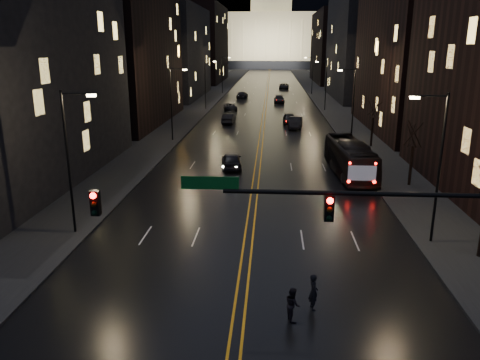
% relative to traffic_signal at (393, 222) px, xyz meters
% --- Properties ---
extents(ground, '(900.00, 900.00, 0.00)m').
position_rel_traffic_signal_xyz_m(ground, '(-5.91, 0.00, -5.10)').
color(ground, black).
rests_on(ground, ground).
extents(road, '(20.00, 320.00, 0.02)m').
position_rel_traffic_signal_xyz_m(road, '(-5.91, 130.00, -5.09)').
color(road, black).
rests_on(road, ground).
extents(sidewalk_left, '(8.00, 320.00, 0.16)m').
position_rel_traffic_signal_xyz_m(sidewalk_left, '(-19.91, 130.00, -5.02)').
color(sidewalk_left, black).
rests_on(sidewalk_left, ground).
extents(sidewalk_right, '(8.00, 320.00, 0.16)m').
position_rel_traffic_signal_xyz_m(sidewalk_right, '(8.09, 130.00, -5.02)').
color(sidewalk_right, black).
rests_on(sidewalk_right, ground).
extents(center_line, '(0.62, 320.00, 0.01)m').
position_rel_traffic_signal_xyz_m(center_line, '(-5.91, 130.00, -5.08)').
color(center_line, orange).
rests_on(center_line, road).
extents(building_left_near, '(12.00, 28.00, 22.00)m').
position_rel_traffic_signal_xyz_m(building_left_near, '(-26.91, 22.00, 5.90)').
color(building_left_near, black).
rests_on(building_left_near, ground).
extents(building_left_mid, '(12.00, 30.00, 28.00)m').
position_rel_traffic_signal_xyz_m(building_left_mid, '(-26.91, 54.00, 8.90)').
color(building_left_mid, black).
rests_on(building_left_mid, ground).
extents(building_left_far, '(12.00, 34.00, 20.00)m').
position_rel_traffic_signal_xyz_m(building_left_far, '(-26.91, 92.00, 4.90)').
color(building_left_far, black).
rests_on(building_left_far, ground).
extents(building_left_dist, '(12.00, 40.00, 24.00)m').
position_rel_traffic_signal_xyz_m(building_left_dist, '(-26.91, 140.00, 6.90)').
color(building_left_dist, black).
rests_on(building_left_dist, ground).
extents(building_right_mid, '(12.00, 34.00, 26.00)m').
position_rel_traffic_signal_xyz_m(building_right_mid, '(15.09, 92.00, 7.90)').
color(building_right_mid, black).
rests_on(building_right_mid, ground).
extents(building_right_dist, '(12.00, 40.00, 22.00)m').
position_rel_traffic_signal_xyz_m(building_right_dist, '(15.09, 140.00, 5.90)').
color(building_right_dist, black).
rests_on(building_right_dist, ground).
extents(capitol, '(90.00, 50.00, 58.50)m').
position_rel_traffic_signal_xyz_m(capitol, '(-5.91, 250.00, 12.05)').
color(capitol, black).
rests_on(capitol, ground).
extents(traffic_signal, '(17.29, 0.45, 7.00)m').
position_rel_traffic_signal_xyz_m(traffic_signal, '(0.00, 0.00, 0.00)').
color(traffic_signal, black).
rests_on(traffic_signal, ground).
extents(streetlamp_right_near, '(2.13, 0.25, 9.00)m').
position_rel_traffic_signal_xyz_m(streetlamp_right_near, '(4.91, 10.00, -0.02)').
color(streetlamp_right_near, black).
rests_on(streetlamp_right_near, ground).
extents(streetlamp_left_near, '(2.13, 0.25, 9.00)m').
position_rel_traffic_signal_xyz_m(streetlamp_left_near, '(-16.72, 10.00, -0.02)').
color(streetlamp_left_near, black).
rests_on(streetlamp_left_near, ground).
extents(streetlamp_right_mid, '(2.13, 0.25, 9.00)m').
position_rel_traffic_signal_xyz_m(streetlamp_right_mid, '(4.91, 40.00, -0.02)').
color(streetlamp_right_mid, black).
rests_on(streetlamp_right_mid, ground).
extents(streetlamp_left_mid, '(2.13, 0.25, 9.00)m').
position_rel_traffic_signal_xyz_m(streetlamp_left_mid, '(-16.72, 40.00, -0.02)').
color(streetlamp_left_mid, black).
rests_on(streetlamp_left_mid, ground).
extents(streetlamp_right_far, '(2.13, 0.25, 9.00)m').
position_rel_traffic_signal_xyz_m(streetlamp_right_far, '(4.91, 70.00, -0.02)').
color(streetlamp_right_far, black).
rests_on(streetlamp_right_far, ground).
extents(streetlamp_left_far, '(2.13, 0.25, 9.00)m').
position_rel_traffic_signal_xyz_m(streetlamp_left_far, '(-16.72, 70.00, -0.02)').
color(streetlamp_left_far, black).
rests_on(streetlamp_left_far, ground).
extents(streetlamp_right_dist, '(2.13, 0.25, 9.00)m').
position_rel_traffic_signal_xyz_m(streetlamp_right_dist, '(4.91, 100.00, -0.02)').
color(streetlamp_right_dist, black).
rests_on(streetlamp_right_dist, ground).
extents(streetlamp_left_dist, '(2.13, 0.25, 9.00)m').
position_rel_traffic_signal_xyz_m(streetlamp_left_dist, '(-16.72, 100.00, -0.02)').
color(streetlamp_left_dist, black).
rests_on(streetlamp_left_dist, ground).
extents(tree_right_mid, '(2.40, 2.40, 6.65)m').
position_rel_traffic_signal_xyz_m(tree_right_mid, '(7.09, 22.00, -0.58)').
color(tree_right_mid, black).
rests_on(tree_right_mid, ground).
extents(tree_right_far, '(2.40, 2.40, 6.65)m').
position_rel_traffic_signal_xyz_m(tree_right_far, '(7.09, 38.00, -0.58)').
color(tree_right_far, black).
rests_on(tree_right_far, ground).
extents(bus, '(3.39, 11.47, 3.15)m').
position_rel_traffic_signal_xyz_m(bus, '(2.59, 25.37, -3.53)').
color(bus, black).
rests_on(bus, ground).
extents(oncoming_car_a, '(2.39, 4.81, 1.58)m').
position_rel_traffic_signal_xyz_m(oncoming_car_a, '(-8.41, 27.08, -4.31)').
color(oncoming_car_a, black).
rests_on(oncoming_car_a, ground).
extents(oncoming_car_b, '(1.80, 4.76, 1.55)m').
position_rel_traffic_signal_xyz_m(oncoming_car_b, '(-11.15, 54.19, -4.33)').
color(oncoming_car_b, black).
rests_on(oncoming_car_b, ground).
extents(oncoming_car_c, '(3.00, 5.35, 1.41)m').
position_rel_traffic_signal_xyz_m(oncoming_car_c, '(-12.22, 69.17, -4.40)').
color(oncoming_car_c, black).
rests_on(oncoming_car_c, ground).
extents(oncoming_car_d, '(2.53, 5.45, 1.54)m').
position_rel_traffic_signal_xyz_m(oncoming_car_d, '(-11.35, 89.80, -4.33)').
color(oncoming_car_d, black).
rests_on(oncoming_car_d, ground).
extents(receding_car_a, '(2.27, 5.15, 1.65)m').
position_rel_traffic_signal_xyz_m(receding_car_a, '(-1.16, 50.45, -4.28)').
color(receding_car_a, black).
rests_on(receding_car_a, ground).
extents(receding_car_b, '(1.98, 4.74, 1.60)m').
position_rel_traffic_signal_xyz_m(receding_car_b, '(-1.89, 54.29, -4.30)').
color(receding_car_b, black).
rests_on(receding_car_b, ground).
extents(receding_car_c, '(2.20, 5.26, 1.52)m').
position_rel_traffic_signal_xyz_m(receding_car_c, '(-3.09, 81.17, -4.34)').
color(receding_car_c, black).
rests_on(receding_car_c, ground).
extents(receding_car_d, '(2.84, 5.75, 1.57)m').
position_rel_traffic_signal_xyz_m(receding_car_d, '(-1.35, 114.09, -4.32)').
color(receding_car_d, black).
rests_on(receding_car_d, ground).
extents(pedestrian_a, '(0.56, 0.71, 1.71)m').
position_rel_traffic_signal_xyz_m(pedestrian_a, '(-2.61, 2.15, -4.25)').
color(pedestrian_a, black).
rests_on(pedestrian_a, ground).
extents(pedestrian_b, '(0.59, 0.83, 1.53)m').
position_rel_traffic_signal_xyz_m(pedestrian_b, '(-3.58, 1.20, -4.34)').
color(pedestrian_b, black).
rests_on(pedestrian_b, ground).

